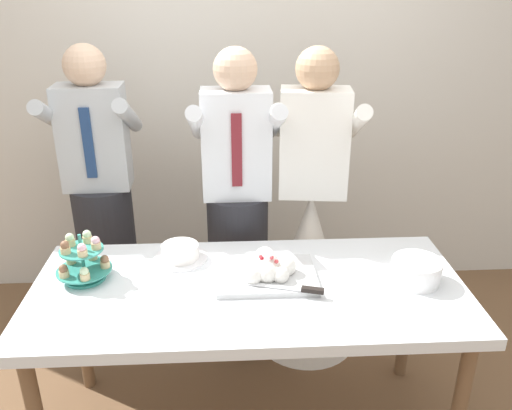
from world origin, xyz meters
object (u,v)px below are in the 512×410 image
object	(u,v)px
main_cake_tray	(267,269)
person_bride	(309,251)
dessert_table	(249,301)
plate_stack	(416,271)
round_cake	(180,253)
cupcake_stand	(83,261)
person_guest	(104,216)
person_groom	(238,225)

from	to	relation	value
main_cake_tray	person_bride	distance (m)	0.68
dessert_table	main_cake_tray	size ratio (longest dim) A/B	4.18
plate_stack	round_cake	bearing A→B (deg)	166.71
cupcake_stand	person_guest	bearing A→B (deg)	96.04
dessert_table	person_bride	size ratio (longest dim) A/B	1.08
dessert_table	main_cake_tray	bearing A→B (deg)	36.81
round_cake	dessert_table	bearing A→B (deg)	-38.42
main_cake_tray	plate_stack	bearing A→B (deg)	-5.17
main_cake_tray	round_cake	distance (m)	0.42
main_cake_tray	round_cake	world-z (taller)	main_cake_tray
main_cake_tray	person_guest	size ratio (longest dim) A/B	0.26
round_cake	person_groom	bearing A→B (deg)	56.45
dessert_table	person_guest	world-z (taller)	person_guest
person_groom	person_bride	bearing A→B (deg)	-0.40
plate_stack	round_cake	xyz separation A→B (m)	(-1.00, 0.24, -0.02)
dessert_table	round_cake	distance (m)	0.40
person_bride	dessert_table	bearing A→B (deg)	-119.02
main_cake_tray	person_groom	world-z (taller)	person_groom
dessert_table	plate_stack	size ratio (longest dim) A/B	8.42
person_guest	main_cake_tray	bearing A→B (deg)	-41.30
cupcake_stand	main_cake_tray	xyz separation A→B (m)	(0.77, -0.04, -0.05)
dessert_table	person_guest	xyz separation A→B (m)	(-0.76, 0.80, 0.05)
person_groom	person_bride	xyz separation A→B (m)	(0.39, -0.00, -0.16)
dessert_table	main_cake_tray	world-z (taller)	main_cake_tray
person_groom	person_guest	bearing A→B (deg)	167.86
cupcake_stand	main_cake_tray	size ratio (longest dim) A/B	0.53
cupcake_stand	round_cake	size ratio (longest dim) A/B	0.96
person_groom	person_guest	xyz separation A→B (m)	(-0.73, 0.16, 0.00)
cupcake_stand	plate_stack	size ratio (longest dim) A/B	1.08
round_cake	person_groom	size ratio (longest dim) A/B	0.14
dessert_table	cupcake_stand	distance (m)	0.72
cupcake_stand	person_groom	bearing A→B (deg)	39.72
dessert_table	round_cake	size ratio (longest dim) A/B	7.50
cupcake_stand	main_cake_tray	world-z (taller)	cupcake_stand
main_cake_tray	person_bride	size ratio (longest dim) A/B	0.26
plate_stack	round_cake	size ratio (longest dim) A/B	0.89
person_groom	person_bride	distance (m)	0.42
person_guest	round_cake	bearing A→B (deg)	-50.32
plate_stack	person_guest	xyz separation A→B (m)	(-1.46, 0.80, -0.08)
cupcake_stand	person_groom	world-z (taller)	person_groom
dessert_table	person_guest	bearing A→B (deg)	133.77
main_cake_tray	plate_stack	size ratio (longest dim) A/B	2.02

